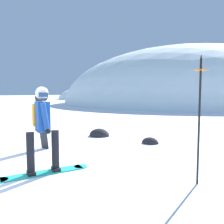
# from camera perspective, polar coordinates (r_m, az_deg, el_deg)

# --- Properties ---
(ground_plane) EXTENTS (300.00, 300.00, 0.00)m
(ground_plane) POSITION_cam_1_polar(r_m,az_deg,el_deg) (5.06, -25.17, -13.99)
(ground_plane) COLOR white
(ridge_peak_main) EXTENTS (36.75, 33.08, 16.74)m
(ridge_peak_main) POSITION_cam_1_polar(r_m,az_deg,el_deg) (36.39, 16.84, 2.05)
(ridge_peak_main) COLOR white
(ridge_peak_main) RESTS_ON ground
(ridge_peak_far) EXTENTS (22.34, 20.10, 7.74)m
(ridge_peak_far) POSITION_cam_1_polar(r_m,az_deg,el_deg) (60.68, -3.31, 3.24)
(ridge_peak_far) COLOR white
(ridge_peak_far) RESTS_ON ground
(snowboarder_main) EXTENTS (0.99, 1.67, 1.71)m
(snowboarder_main) POSITION_cam_1_polar(r_m,az_deg,el_deg) (4.65, -17.15, -3.73)
(snowboarder_main) COLOR #23B7A3
(snowboarder_main) RESTS_ON ground
(spare_snowboard) EXTENTS (0.28, 0.23, 1.65)m
(spare_snowboard) POSITION_cam_1_polar(r_m,az_deg,el_deg) (6.67, -17.14, -1.92)
(spare_snowboard) COLOR black
(spare_snowboard) RESTS_ON ground
(piste_marker_near) EXTENTS (0.20, 0.20, 2.24)m
(piste_marker_near) POSITION_cam_1_polar(r_m,az_deg,el_deg) (4.14, 21.16, 0.00)
(piste_marker_near) COLOR black
(piste_marker_near) RESTS_ON ground
(rock_dark) EXTENTS (0.79, 0.67, 0.55)m
(rock_dark) POSITION_cam_1_polar(r_m,az_deg,el_deg) (8.49, -3.20, -6.03)
(rock_dark) COLOR #282628
(rock_dark) RESTS_ON ground
(rock_mid) EXTENTS (0.55, 0.46, 0.38)m
(rock_mid) POSITION_cam_1_polar(r_m,az_deg,el_deg) (7.36, 9.59, -7.77)
(rock_mid) COLOR #282628
(rock_mid) RESTS_ON ground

